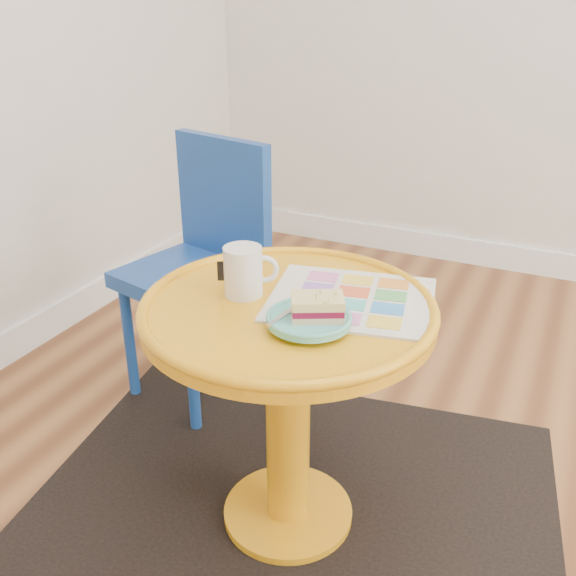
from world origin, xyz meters
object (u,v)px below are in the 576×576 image
at_px(chair, 204,254).
at_px(newspaper, 351,299).
at_px(side_table, 288,372).
at_px(mug, 244,270).
at_px(plate, 309,320).

xyz_separation_m(chair, newspaper, (0.60, -0.36, 0.13)).
height_order(side_table, newspaper, newspaper).
bearing_deg(mug, chair, 108.02).
bearing_deg(mug, plate, -46.69).
bearing_deg(side_table, mug, 175.91).
relative_size(mug, plate, 0.69).
xyz_separation_m(side_table, mug, (-0.11, 0.01, 0.22)).
relative_size(side_table, plate, 3.74).
bearing_deg(plate, side_table, 138.04).
bearing_deg(newspaper, plate, -114.38).
bearing_deg(chair, plate, -27.96).
height_order(side_table, mug, mug).
xyz_separation_m(mug, plate, (0.19, -0.08, -0.04)).
height_order(newspaper, plate, plate).
xyz_separation_m(chair, mug, (0.38, -0.43, 0.19)).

